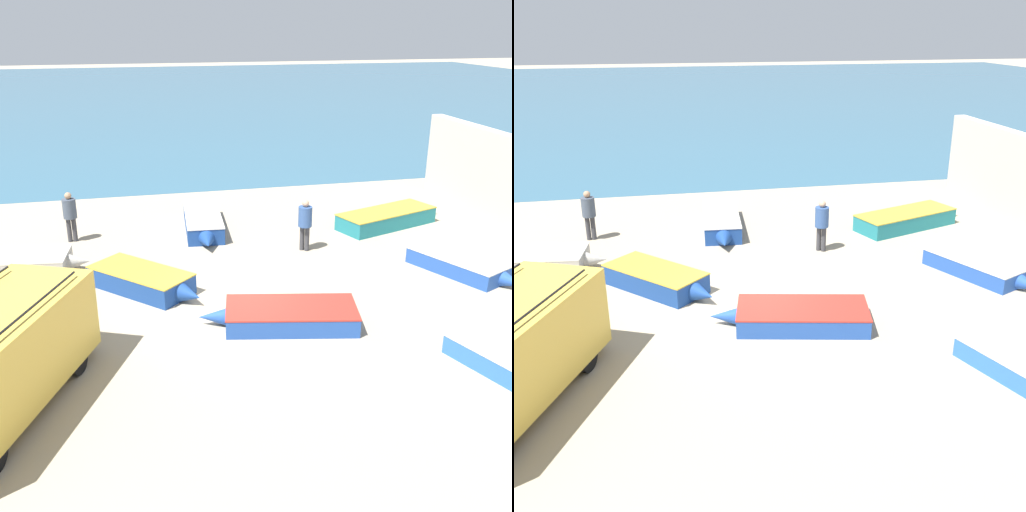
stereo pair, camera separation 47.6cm
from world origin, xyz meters
The scene contains 10 objects.
ground_plane centered at (0.00, 0.00, 0.00)m, with size 200.00×200.00×0.00m, color tan.
sea_water centered at (0.00, 52.00, 0.00)m, with size 120.00×80.00×0.01m, color #33607A.
fishing_rowboat_1 centered at (0.86, -1.39, 0.26)m, with size 4.25×2.26×0.52m.
fishing_rowboat_2 centered at (-0.15, 6.55, 0.32)m, with size 1.62×4.64×0.64m.
fishing_rowboat_3 centered at (-2.64, 1.62, 0.31)m, with size 3.30×3.40×0.62m.
fishing_rowboat_4 centered at (7.24, 0.75, 0.27)m, with size 2.67×3.79×0.53m.
fishing_rowboat_5 centered at (6.97, 5.54, 0.32)m, with size 4.89×2.66×0.63m.
fishing_rowboat_6 centered at (-6.39, 3.92, 0.30)m, with size 4.04×2.00×0.60m.
fisherman_0 centered at (-4.91, 6.47, 1.09)m, with size 0.48×0.48×1.82m.
fisherman_1 centered at (2.95, 3.71, 1.08)m, with size 0.47×0.47×1.80m.
Camera 2 is at (-2.65, -14.89, 7.47)m, focal length 42.00 mm.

